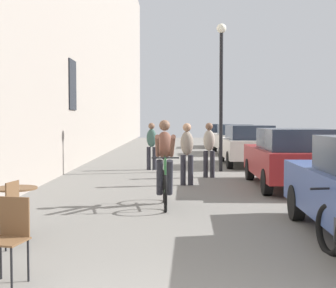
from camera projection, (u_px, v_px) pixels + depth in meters
cafe_chair_near_toward_street at (9, 234)px, 4.93m from camera, size 0.45×0.45×0.89m
cafe_table_mid at (15, 201)px, 6.92m from camera, size 0.64×0.64×0.72m
cafe_chair_mid_toward_street at (5, 209)px, 6.30m from camera, size 0.44×0.44×0.89m
cyclist_on_bicycle at (165, 165)px, 9.45m from camera, size 0.52×1.76×1.74m
pedestrian_near at (187, 150)px, 12.40m from camera, size 0.37×0.28×1.63m
pedestrian_mid at (209, 147)px, 14.08m from camera, size 0.36×0.26×1.63m
pedestrian_far at (152, 143)px, 16.29m from camera, size 0.36×0.27×1.62m
street_lamp at (221, 78)px, 15.73m from camera, size 0.32×0.32×4.90m
parked_car_second at (290, 157)px, 11.95m from camera, size 1.87×4.25×1.50m
parked_car_third at (247, 145)px, 17.92m from camera, size 1.82×4.28×1.52m
parked_car_fourth at (233, 138)px, 24.19m from camera, size 1.83×4.24×1.50m
parked_car_fifth at (221, 135)px, 30.19m from camera, size 1.88×4.20×1.47m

